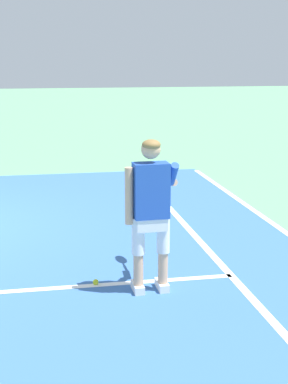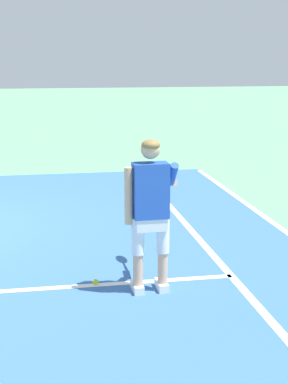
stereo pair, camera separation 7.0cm
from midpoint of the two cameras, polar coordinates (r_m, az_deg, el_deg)
line_singles_right at (r=8.45m, az=4.92°, el=-4.44°), size 0.10×9.72×0.01m
line_doubles_right at (r=8.90m, az=13.50°, el=-3.83°), size 0.10×9.72×0.01m
tennis_player at (r=6.26m, az=0.38°, el=-1.30°), size 0.63×1.13×1.71m
tennis_ball_near_feet at (r=6.74m, az=-5.09°, el=-8.83°), size 0.07×0.07×0.07m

